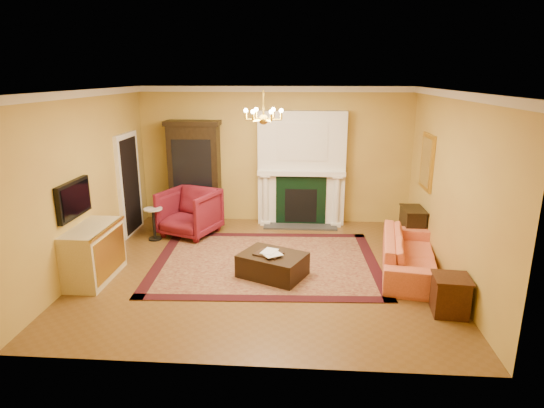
# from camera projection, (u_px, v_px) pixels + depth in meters

# --- Properties ---
(floor) EXTENTS (6.00, 5.50, 0.02)m
(floor) POSITION_uv_depth(u_px,v_px,m) (264.00, 269.00, 7.87)
(floor) COLOR brown
(floor) RESTS_ON ground
(ceiling) EXTENTS (6.00, 5.50, 0.02)m
(ceiling) POSITION_uv_depth(u_px,v_px,m) (263.00, 90.00, 7.04)
(ceiling) COLOR white
(ceiling) RESTS_ON wall_back
(wall_back) EXTENTS (6.00, 0.02, 3.00)m
(wall_back) POSITION_uv_depth(u_px,v_px,m) (275.00, 156.00, 10.11)
(wall_back) COLOR gold
(wall_back) RESTS_ON floor
(wall_front) EXTENTS (6.00, 0.02, 3.00)m
(wall_front) POSITION_uv_depth(u_px,v_px,m) (241.00, 244.00, 4.81)
(wall_front) COLOR gold
(wall_front) RESTS_ON floor
(wall_left) EXTENTS (0.02, 5.50, 3.00)m
(wall_left) POSITION_uv_depth(u_px,v_px,m) (86.00, 181.00, 7.66)
(wall_left) COLOR gold
(wall_left) RESTS_ON floor
(wall_right) EXTENTS (0.02, 5.50, 3.00)m
(wall_right) POSITION_uv_depth(u_px,v_px,m) (451.00, 187.00, 7.25)
(wall_right) COLOR gold
(wall_right) RESTS_ON floor
(fireplace) EXTENTS (1.90, 0.70, 2.50)m
(fireplace) POSITION_uv_depth(u_px,v_px,m) (301.00, 171.00, 9.97)
(fireplace) COLOR silver
(fireplace) RESTS_ON wall_back
(crown_molding) EXTENTS (6.00, 5.50, 0.12)m
(crown_molding) POSITION_uv_depth(u_px,v_px,m) (268.00, 92.00, 7.98)
(crown_molding) COLOR silver
(crown_molding) RESTS_ON ceiling
(doorway) EXTENTS (0.08, 1.05, 2.10)m
(doorway) POSITION_uv_depth(u_px,v_px,m) (129.00, 184.00, 9.42)
(doorway) COLOR white
(doorway) RESTS_ON wall_left
(tv_panel) EXTENTS (0.09, 0.95, 0.58)m
(tv_panel) POSITION_uv_depth(u_px,v_px,m) (74.00, 199.00, 7.13)
(tv_panel) COLOR black
(tv_panel) RESTS_ON wall_left
(gilt_mirror) EXTENTS (0.06, 0.76, 1.05)m
(gilt_mirror) POSITION_uv_depth(u_px,v_px,m) (427.00, 162.00, 8.56)
(gilt_mirror) COLOR gold
(gilt_mirror) RESTS_ON wall_right
(chandelier) EXTENTS (0.63, 0.55, 0.53)m
(chandelier) POSITION_uv_depth(u_px,v_px,m) (263.00, 116.00, 7.15)
(chandelier) COLOR gold
(chandelier) RESTS_ON ceiling
(oriental_rug) EXTENTS (4.11, 3.16, 0.02)m
(oriental_rug) POSITION_uv_depth(u_px,v_px,m) (266.00, 262.00, 8.13)
(oriental_rug) COLOR #410E10
(oriental_rug) RESTS_ON floor
(china_cabinet) EXTENTS (1.11, 0.53, 2.18)m
(china_cabinet) POSITION_uv_depth(u_px,v_px,m) (195.00, 175.00, 10.08)
(china_cabinet) COLOR black
(china_cabinet) RESTS_ON floor
(wingback_armchair) EXTENTS (1.31, 1.27, 1.06)m
(wingback_armchair) POSITION_uv_depth(u_px,v_px,m) (190.00, 210.00, 9.39)
(wingback_armchair) COLOR maroon
(wingback_armchair) RESTS_ON floor
(pedestal_table) EXTENTS (0.37, 0.37, 0.66)m
(pedestal_table) POSITION_uv_depth(u_px,v_px,m) (154.00, 222.00, 9.14)
(pedestal_table) COLOR black
(pedestal_table) RESTS_ON floor
(commode) EXTENTS (0.58, 1.21, 0.90)m
(commode) POSITION_uv_depth(u_px,v_px,m) (93.00, 253.00, 7.36)
(commode) COLOR beige
(commode) RESTS_ON floor
(coral_sofa) EXTENTS (0.99, 2.27, 0.86)m
(coral_sofa) POSITION_uv_depth(u_px,v_px,m) (410.00, 248.00, 7.64)
(coral_sofa) COLOR #E86F49
(coral_sofa) RESTS_ON floor
(end_table) EXTENTS (0.49, 0.49, 0.53)m
(end_table) POSITION_uv_depth(u_px,v_px,m) (450.00, 296.00, 6.32)
(end_table) COLOR #3C1E10
(end_table) RESTS_ON floor
(console_table) EXTENTS (0.38, 0.65, 0.72)m
(console_table) POSITION_uv_depth(u_px,v_px,m) (412.00, 228.00, 8.86)
(console_table) COLOR black
(console_table) RESTS_ON floor
(leather_ottoman) EXTENTS (1.24, 1.10, 0.38)m
(leather_ottoman) POSITION_uv_depth(u_px,v_px,m) (273.00, 265.00, 7.51)
(leather_ottoman) COLOR black
(leather_ottoman) RESTS_ON oriental_rug
(ottoman_tray) EXTENTS (0.52, 0.48, 0.03)m
(ottoman_tray) POSITION_uv_depth(u_px,v_px,m) (268.00, 254.00, 7.43)
(ottoman_tray) COLOR black
(ottoman_tray) RESTS_ON leather_ottoman
(book_a) EXTENTS (0.22, 0.10, 0.30)m
(book_a) POSITION_uv_depth(u_px,v_px,m) (263.00, 243.00, 7.45)
(book_a) COLOR gray
(book_a) RESTS_ON ottoman_tray
(book_b) EXTENTS (0.13, 0.19, 0.28)m
(book_b) POSITION_uv_depth(u_px,v_px,m) (270.00, 245.00, 7.37)
(book_b) COLOR gray
(book_b) RESTS_ON ottoman_tray
(topiary_left) EXTENTS (0.14, 0.14, 0.38)m
(topiary_left) POSITION_uv_depth(u_px,v_px,m) (274.00, 160.00, 9.90)
(topiary_left) COLOR gray
(topiary_left) RESTS_ON fireplace
(topiary_right) EXTENTS (0.17, 0.17, 0.47)m
(topiary_right) POSITION_uv_depth(u_px,v_px,m) (334.00, 159.00, 9.80)
(topiary_right) COLOR gray
(topiary_right) RESTS_ON fireplace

